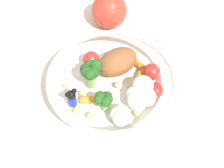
# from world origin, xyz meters

# --- Properties ---
(ground_plane) EXTENTS (2.40, 2.40, 0.00)m
(ground_plane) POSITION_xyz_m (0.00, 0.00, 0.00)
(ground_plane) COLOR silver
(food_container) EXTENTS (0.22, 0.22, 0.06)m
(food_container) POSITION_xyz_m (-0.01, 0.01, 0.03)
(food_container) COLOR white
(food_container) RESTS_ON ground_plane
(loose_apple) EXTENTS (0.07, 0.07, 0.08)m
(loose_apple) POSITION_xyz_m (0.06, -0.15, 0.04)
(loose_apple) COLOR #BC3828
(loose_apple) RESTS_ON ground_plane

